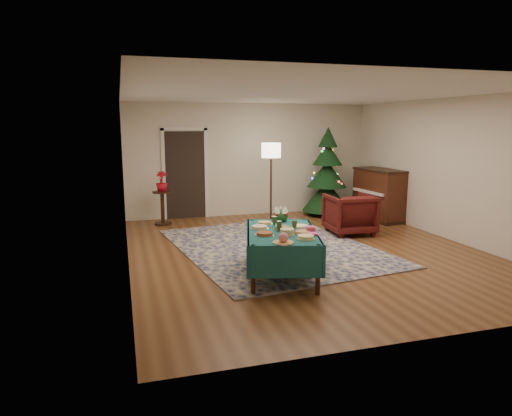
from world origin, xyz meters
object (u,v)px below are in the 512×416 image
object	(u,v)px
buffet_table	(281,240)
potted_plant	(162,186)
christmas_tree	(327,176)
floor_lamp	(271,155)
armchair	(350,212)
side_table	(163,208)
piano	(379,195)
gift_box	(310,230)

from	to	relation	value
buffet_table	potted_plant	bearing A→B (deg)	108.33
christmas_tree	floor_lamp	bearing A→B (deg)	-167.69
armchair	christmas_tree	size ratio (longest dim) A/B	0.42
floor_lamp	side_table	world-z (taller)	floor_lamp
armchair	potted_plant	size ratio (longest dim) A/B	2.04
buffet_table	christmas_tree	world-z (taller)	christmas_tree
side_table	christmas_tree	world-z (taller)	christmas_tree
armchair	floor_lamp	xyz separation A→B (m)	(-1.14, 1.64, 1.07)
armchair	buffet_table	bearing A→B (deg)	46.51
side_table	piano	size ratio (longest dim) A/B	0.53
gift_box	piano	size ratio (longest dim) A/B	0.08
piano	buffet_table	bearing A→B (deg)	-138.21
floor_lamp	piano	world-z (taller)	floor_lamp
potted_plant	christmas_tree	size ratio (longest dim) A/B	0.21
potted_plant	gift_box	bearing A→B (deg)	-68.22
side_table	christmas_tree	xyz separation A→B (m)	(3.97, 0.00, 0.60)
gift_box	piano	world-z (taller)	piano
potted_plant	christmas_tree	bearing A→B (deg)	0.01
buffet_table	armchair	distance (m)	3.04
buffet_table	piano	size ratio (longest dim) A/B	1.36
floor_lamp	potted_plant	xyz separation A→B (m)	(-2.42, 0.34, -0.65)
floor_lamp	christmas_tree	bearing A→B (deg)	12.31
side_table	floor_lamp	bearing A→B (deg)	-7.97
christmas_tree	piano	bearing A→B (deg)	-43.62
gift_box	potted_plant	xyz separation A→B (m)	(-1.70, 4.26, 0.15)
piano	armchair	bearing A→B (deg)	-140.62
armchair	piano	world-z (taller)	piano
christmas_tree	buffet_table	bearing A→B (deg)	-122.96
armchair	potted_plant	xyz separation A→B (m)	(-3.56, 1.98, 0.42)
side_table	christmas_tree	bearing A→B (deg)	0.01
buffet_table	piano	world-z (taller)	piano
buffet_table	christmas_tree	bearing A→B (deg)	57.04
side_table	buffet_table	bearing A→B (deg)	-71.67
gift_box	potted_plant	distance (m)	4.59
armchair	floor_lamp	bearing A→B (deg)	-51.86
potted_plant	christmas_tree	distance (m)	3.97
buffet_table	gift_box	xyz separation A→B (m)	(0.36, -0.21, 0.18)
armchair	christmas_tree	bearing A→B (deg)	-98.51
gift_box	christmas_tree	size ratio (longest dim) A/B	0.05
buffet_table	piano	distance (m)	4.76
buffet_table	side_table	bearing A→B (deg)	108.33
armchair	piano	xyz separation A→B (m)	(1.34, 1.10, 0.13)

